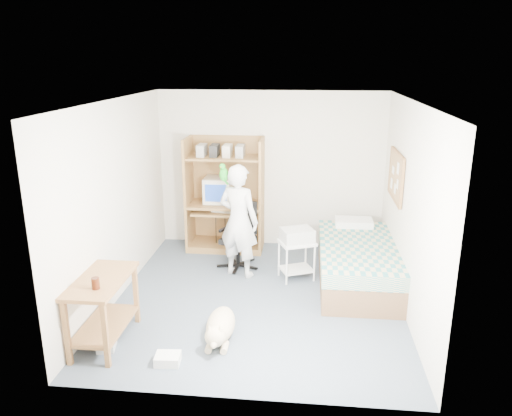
{
  "coord_description": "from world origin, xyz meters",
  "views": [
    {
      "loc": [
        0.58,
        -5.81,
        2.98
      ],
      "look_at": [
        -0.09,
        0.54,
        1.05
      ],
      "focal_mm": 35.0,
      "sensor_mm": 36.0,
      "label": 1
    }
  ],
  "objects_px": {
    "bed": "(357,263)",
    "side_desk": "(103,301)",
    "person": "(239,221)",
    "office_chair": "(240,244)",
    "printer_cart": "(297,254)",
    "dog": "(220,326)",
    "computer_hutch": "(226,199)"
  },
  "relations": [
    {
      "from": "bed",
      "to": "dog",
      "type": "relative_size",
      "value": 2.09
    },
    {
      "from": "office_chair",
      "to": "side_desk",
      "type": "bearing_deg",
      "value": -96.5
    },
    {
      "from": "side_desk",
      "to": "dog",
      "type": "height_order",
      "value": "side_desk"
    },
    {
      "from": "office_chair",
      "to": "person",
      "type": "height_order",
      "value": "person"
    },
    {
      "from": "person",
      "to": "printer_cart",
      "type": "bearing_deg",
      "value": -161.95
    },
    {
      "from": "bed",
      "to": "printer_cart",
      "type": "distance_m",
      "value": 0.84
    },
    {
      "from": "bed",
      "to": "dog",
      "type": "bearing_deg",
      "value": -134.63
    },
    {
      "from": "office_chair",
      "to": "printer_cart",
      "type": "distance_m",
      "value": 0.91
    },
    {
      "from": "dog",
      "to": "bed",
      "type": "bearing_deg",
      "value": 44.55
    },
    {
      "from": "side_desk",
      "to": "office_chair",
      "type": "bearing_deg",
      "value": 61.94
    },
    {
      "from": "person",
      "to": "office_chair",
      "type": "bearing_deg",
      "value": -62.61
    },
    {
      "from": "office_chair",
      "to": "printer_cart",
      "type": "relative_size",
      "value": 1.7
    },
    {
      "from": "bed",
      "to": "side_desk",
      "type": "relative_size",
      "value": 2.02
    },
    {
      "from": "person",
      "to": "printer_cart",
      "type": "xyz_separation_m",
      "value": [
        0.81,
        -0.05,
        -0.44
      ]
    },
    {
      "from": "side_desk",
      "to": "dog",
      "type": "relative_size",
      "value": 1.03
    },
    {
      "from": "bed",
      "to": "person",
      "type": "height_order",
      "value": "person"
    },
    {
      "from": "dog",
      "to": "printer_cart",
      "type": "distance_m",
      "value": 1.87
    },
    {
      "from": "computer_hutch",
      "to": "printer_cart",
      "type": "height_order",
      "value": "computer_hutch"
    },
    {
      "from": "office_chair",
      "to": "printer_cart",
      "type": "height_order",
      "value": "office_chair"
    },
    {
      "from": "dog",
      "to": "side_desk",
      "type": "bearing_deg",
      "value": -172.7
    },
    {
      "from": "bed",
      "to": "computer_hutch",
      "type": "bearing_deg",
      "value": 150.71
    },
    {
      "from": "computer_hutch",
      "to": "office_chair",
      "type": "xyz_separation_m",
      "value": [
        0.32,
        -0.73,
        -0.47
      ]
    },
    {
      "from": "computer_hutch",
      "to": "bed",
      "type": "xyz_separation_m",
      "value": [
        2.0,
        -1.12,
        -0.53
      ]
    },
    {
      "from": "bed",
      "to": "side_desk",
      "type": "xyz_separation_m",
      "value": [
        -2.85,
        -1.82,
        0.21
      ]
    },
    {
      "from": "person",
      "to": "dog",
      "type": "xyz_separation_m",
      "value": [
        0.03,
        -1.73,
        -0.65
      ]
    },
    {
      "from": "bed",
      "to": "side_desk",
      "type": "bearing_deg",
      "value": -147.5
    },
    {
      "from": "side_desk",
      "to": "office_chair",
      "type": "distance_m",
      "value": 2.5
    },
    {
      "from": "computer_hutch",
      "to": "office_chair",
      "type": "bearing_deg",
      "value": -66.2
    },
    {
      "from": "side_desk",
      "to": "computer_hutch",
      "type": "bearing_deg",
      "value": 73.86
    },
    {
      "from": "computer_hutch",
      "to": "person",
      "type": "bearing_deg",
      "value": -71.07
    },
    {
      "from": "side_desk",
      "to": "printer_cart",
      "type": "height_order",
      "value": "side_desk"
    },
    {
      "from": "computer_hutch",
      "to": "bed",
      "type": "bearing_deg",
      "value": -29.29
    }
  ]
}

